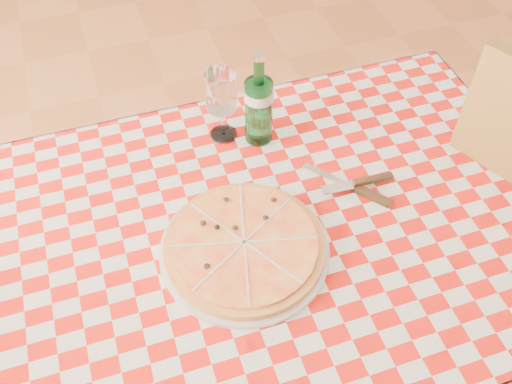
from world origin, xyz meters
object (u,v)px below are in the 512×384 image
pizza_plate (244,246)px  wine_glass (222,106)px  dining_table (273,254)px  water_bottle (259,99)px

pizza_plate → wine_glass: 0.36m
pizza_plate → wine_glass: bearing=80.7°
pizza_plate → dining_table: bearing=26.6°
wine_glass → water_bottle: bearing=-24.8°
water_bottle → pizza_plate: bearing=-113.5°
water_bottle → wine_glass: water_bottle is taller
water_bottle → wine_glass: (-0.08, 0.04, -0.03)m
pizza_plate → wine_glass: wine_glass is taller
pizza_plate → water_bottle: bearing=66.5°
pizza_plate → wine_glass: size_ratio=1.88×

